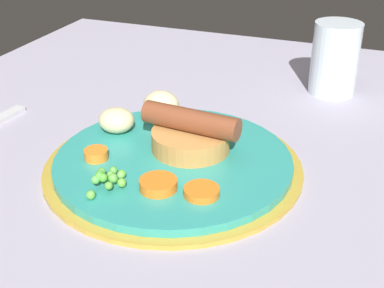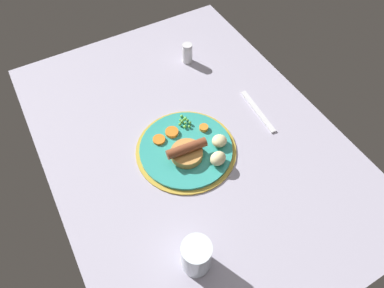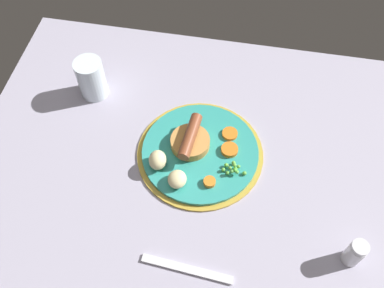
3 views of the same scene
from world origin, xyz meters
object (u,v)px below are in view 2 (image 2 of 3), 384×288
Objects in this scene: pea_pile at (185,121)px; carrot_slice_2 at (172,132)px; sausage_pudding at (187,152)px; drinking_glass at (196,256)px; potato_chunk_0 at (218,158)px; dinner_plate at (186,149)px; salt_shaker at (187,53)px; potato_chunk_1 at (219,141)px; fork at (258,111)px; carrot_slice_0 at (159,140)px; carrot_slice_1 at (204,128)px.

pea_pile is 5.16cm from carrot_slice_2.
drinking_glass is (-26.25, 12.00, 1.89)cm from sausage_pudding.
carrot_slice_2 is (14.89, 6.25, -1.36)cm from potato_chunk_0.
sausage_pudding is 28.92cm from drinking_glass.
dinner_plate is at bearing -24.49° from drinking_glass.
salt_shaker is (41.25, -13.34, 0.21)cm from potato_chunk_0.
sausage_pudding is (-2.49, 1.09, 2.71)cm from dinner_plate.
potato_chunk_1 is 18.46cm from fork.
pea_pile reaches higher than carrot_slice_0.
carrot_slice_1 is 9.36cm from carrot_slice_2.
dinner_plate is 9.69cm from potato_chunk_1.
salt_shaker is (26.36, -19.59, 1.57)cm from carrot_slice_2.
potato_chunk_0 is 1.20× the size of carrot_slice_2.
pea_pile is 1.21× the size of potato_chunk_0.
potato_chunk_0 is at bearing 141.65° from sausage_pudding.
pea_pile is 0.31× the size of fork.
salt_shaker reaches higher than carrot_slice_2.
carrot_slice_0 is at bearing -56.99° from sausage_pudding.
drinking_glass reaches higher than pea_pile.
sausage_pudding is 0.63× the size of fork.
potato_chunk_1 is 0.42× the size of drinking_glass.
pea_pile reaches higher than dinner_plate.
pea_pile is 0.78× the size of salt_shaker.
salt_shaker reaches higher than sausage_pudding.
potato_chunk_1 reaches higher than carrot_slice_0.
carrot_slice_2 is 27.74cm from fork.
fork is at bearing -72.92° from potato_chunk_1.
carrot_slice_2 is at bearing 84.80° from fork.
potato_chunk_0 is 0.64× the size of salt_shaker.
pea_pile reaches higher than carrot_slice_1.
carrot_slice_1 is at bearing -140.10° from pea_pile.
carrot_slice_1 is (-4.59, -3.84, -0.38)cm from pea_pile.
pea_pile is 1.28× the size of potato_chunk_1.
pea_pile is 9.53cm from carrot_slice_0.
carrot_slice_1 is 0.69× the size of carrot_slice_2.
dinner_plate is 8.45cm from carrot_slice_1.
carrot_slice_1 is at bearing 8.97° from potato_chunk_1.
carrot_slice_1 is at bearing 90.14° from fork.
drinking_glass is (-28.73, 13.09, 4.60)cm from dinner_plate.
potato_chunk_0 is 23.68cm from fork.
drinking_glass reaches higher than carrot_slice_1.
drinking_glass is at bearing 155.51° from dinner_plate.
pea_pile reaches higher than carrot_slice_2.
drinking_glass is (-36.54, 16.94, 2.82)cm from pea_pile.
drinking_glass is at bearing 139.17° from potato_chunk_1.
pea_pile is 6.00cm from carrot_slice_1.
carrot_slice_0 is 1.36× the size of carrot_slice_1.
potato_chunk_1 is 37.54cm from salt_shaker.
carrot_slice_0 reaches higher than fork.
salt_shaker is (26.86, -23.97, 1.70)cm from carrot_slice_0.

